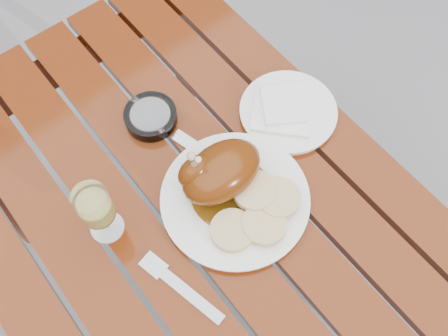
# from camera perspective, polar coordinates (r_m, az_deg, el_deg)

# --- Properties ---
(ground) EXTENTS (60.00, 60.00, 0.00)m
(ground) POSITION_cam_1_polar(r_m,az_deg,el_deg) (1.71, -2.05, -14.33)
(ground) COLOR slate
(ground) RESTS_ON ground
(table) EXTENTS (0.80, 1.20, 0.75)m
(table) POSITION_cam_1_polar(r_m,az_deg,el_deg) (1.35, -2.57, -10.96)
(table) COLOR maroon
(table) RESTS_ON ground
(dinner_plate) EXTENTS (0.35, 0.35, 0.02)m
(dinner_plate) POSITION_cam_1_polar(r_m,az_deg,el_deg) (0.99, 1.27, -3.59)
(dinner_plate) COLOR white
(dinner_plate) RESTS_ON table
(roast_duck) EXTENTS (0.17, 0.17, 0.12)m
(roast_duck) POSITION_cam_1_polar(r_m,az_deg,el_deg) (0.95, -0.65, -0.52)
(roast_duck) COLOR #573409
(roast_duck) RESTS_ON dinner_plate
(bread_dumplings) EXTENTS (0.19, 0.15, 0.03)m
(bread_dumplings) POSITION_cam_1_polar(r_m,az_deg,el_deg) (0.96, 3.84, -4.90)
(bread_dumplings) COLOR #D8B984
(bread_dumplings) RESTS_ON dinner_plate
(wine_glass) EXTENTS (0.07, 0.07, 0.15)m
(wine_glass) POSITION_cam_1_polar(r_m,az_deg,el_deg) (0.94, -14.12, -5.03)
(wine_glass) COLOR #F2E96E
(wine_glass) RESTS_ON table
(side_plate) EXTENTS (0.28, 0.28, 0.02)m
(side_plate) POSITION_cam_1_polar(r_m,az_deg,el_deg) (1.10, 7.34, 6.36)
(side_plate) COLOR white
(side_plate) RESTS_ON table
(napkin) EXTENTS (0.18, 0.18, 0.01)m
(napkin) POSITION_cam_1_polar(r_m,az_deg,el_deg) (1.09, 6.68, 6.85)
(napkin) COLOR white
(napkin) RESTS_ON side_plate
(ashtray) EXTENTS (0.11, 0.11, 0.03)m
(ashtray) POSITION_cam_1_polar(r_m,az_deg,el_deg) (1.09, -8.38, 5.83)
(ashtray) COLOR #B2B7BC
(ashtray) RESTS_ON table
(fork) EXTENTS (0.06, 0.17, 0.01)m
(fork) POSITION_cam_1_polar(r_m,az_deg,el_deg) (0.95, -4.46, -13.84)
(fork) COLOR gray
(fork) RESTS_ON table
(knife) EXTENTS (0.07, 0.20, 0.01)m
(knife) POSITION_cam_1_polar(r_m,az_deg,el_deg) (1.03, 0.31, -0.02)
(knife) COLOR gray
(knife) RESTS_ON table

